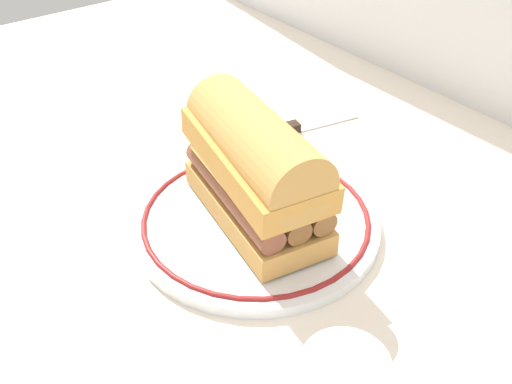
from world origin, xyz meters
The scene contains 4 objects.
ground_plane centered at (0.00, 0.00, 0.00)m, with size 1.50×1.50×0.00m, color silver.
plate centered at (-0.01, 0.01, 0.01)m, with size 0.26×0.26×0.01m.
sausage_sandwich centered at (-0.01, 0.01, 0.08)m, with size 0.19×0.11×0.12m.
butter_knife centered at (-0.14, 0.18, 0.00)m, with size 0.05×0.15×0.01m.
Camera 1 is at (0.37, -0.29, 0.40)m, focal length 41.77 mm.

